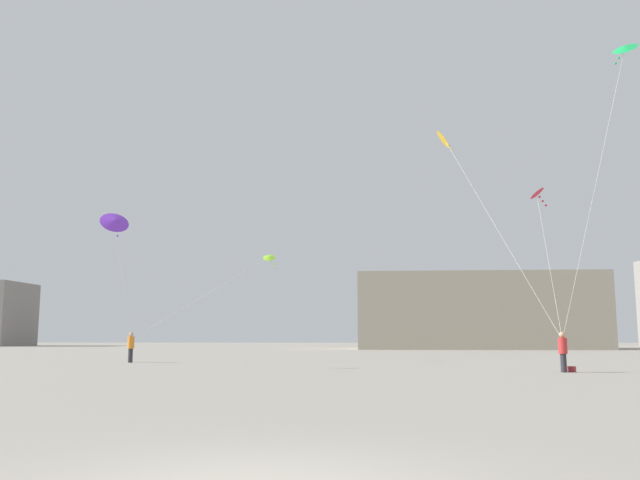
{
  "coord_description": "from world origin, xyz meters",
  "views": [
    {
      "loc": [
        0.86,
        -6.8,
        1.46
      ],
      "look_at": [
        0.0,
        23.01,
        5.76
      ],
      "focal_mm": 37.48,
      "sensor_mm": 36.0,
      "label": 1
    }
  ],
  "objects": [
    {
      "name": "kite_lime_diamond",
      "position": [
        -3.52,
        33.23,
        6.09
      ],
      "size": [
        7.91,
        2.85,
        5.19
      ],
      "color": "#8CD12D"
    },
    {
      "name": "kite_violet_diamond",
      "position": [
        -9.66,
        23.75,
        6.78
      ],
      "size": [
        2.04,
        7.83,
        6.07
      ],
      "color": "purple"
    },
    {
      "name": "person_in_orange",
      "position": [
        -10.86,
        30.78,
        0.93
      ],
      "size": [
        0.37,
        0.37,
        1.7
      ],
      "rotation": [
        0.0,
        0.0,
        4.24
      ],
      "color": "#2D2D33",
      "rests_on": "ground_plane"
    },
    {
      "name": "kite_crimson_diamond",
      "position": [
        10.35,
        24.78,
        8.16
      ],
      "size": [
        0.93,
        4.19,
        7.27
      ],
      "color": "red"
    },
    {
      "name": "kite_amber_diamond",
      "position": [
        6.7,
        28.87,
        12.13
      ],
      "size": [
        3.79,
        8.41,
        11.45
      ],
      "color": "yellow"
    },
    {
      "name": "person_in_red",
      "position": [
        10.01,
        21.15,
        0.9
      ],
      "size": [
        0.36,
        0.36,
        1.64
      ],
      "rotation": [
        0.0,
        0.0,
        1.31
      ],
      "color": "#2D2D33",
      "rests_on": "ground_plane"
    },
    {
      "name": "kite_emerald_diamond",
      "position": [
        13.19,
        20.84,
        13.66
      ],
      "size": [
        3.91,
        1.33,
        12.89
      ],
      "color": "green"
    },
    {
      "name": "handbag_beside_flyer",
      "position": [
        10.36,
        21.25,
        0.12
      ],
      "size": [
        0.32,
        0.33,
        0.24
      ],
      "primitive_type": "cube",
      "rotation": [
        0.0,
        0.0,
        2.31
      ],
      "color": "maroon",
      "rests_on": "ground_plane"
    },
    {
      "name": "building_centre_hall",
      "position": [
        17.0,
        73.63,
        4.31
      ],
      "size": [
        28.25,
        15.82,
        8.62
      ],
      "color": "#A39984",
      "rests_on": "ground_plane"
    }
  ]
}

